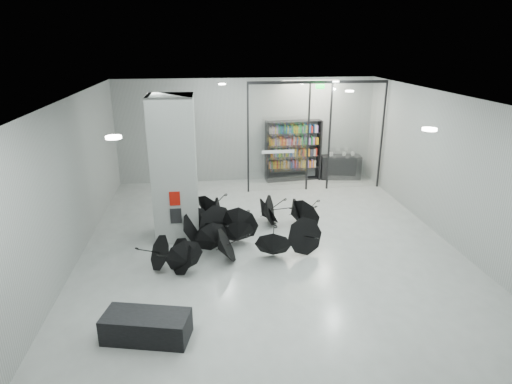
{
  "coord_description": "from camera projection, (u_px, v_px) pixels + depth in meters",
  "views": [
    {
      "loc": [
        -1.65,
        -9.54,
        5.35
      ],
      "look_at": [
        -0.3,
        1.5,
        1.4
      ],
      "focal_mm": 30.18,
      "sensor_mm": 36.0,
      "label": 1
    }
  ],
  "objects": [
    {
      "name": "info_panel",
      "position": [
        176.0,
        216.0,
        11.63
      ],
      "size": [
        0.3,
        0.03,
        0.42
      ],
      "primitive_type": "cube",
      "color": "black",
      "rests_on": "column"
    },
    {
      "name": "shop_counter",
      "position": [
        340.0,
        167.0,
        17.45
      ],
      "size": [
        1.65,
        0.85,
        0.95
      ],
      "primitive_type": "cube",
      "rotation": [
        0.0,
        0.0,
        -0.14
      ],
      "color": "black",
      "rests_on": "ground"
    },
    {
      "name": "bookshelf",
      "position": [
        293.0,
        151.0,
        17.03
      ],
      "size": [
        2.21,
        0.67,
        2.39
      ],
      "primitive_type": null,
      "rotation": [
        0.0,
        0.0,
        0.11
      ],
      "color": "black",
      "rests_on": "ground"
    },
    {
      "name": "exit_sign",
      "position": [
        320.0,
        87.0,
        14.86
      ],
      "size": [
        0.3,
        0.06,
        0.15
      ],
      "primitive_type": "cube",
      "color": "#0CE533",
      "rests_on": "room"
    },
    {
      "name": "bench",
      "position": [
        147.0,
        326.0,
        8.08
      ],
      "size": [
        1.72,
        1.04,
        0.52
      ],
      "primitive_type": "cube",
      "rotation": [
        0.0,
        0.0,
        -0.23
      ],
      "color": "black",
      "rests_on": "ground"
    },
    {
      "name": "fire_cabinet",
      "position": [
        175.0,
        199.0,
        11.46
      ],
      "size": [
        0.28,
        0.04,
        0.38
      ],
      "primitive_type": "cube",
      "color": "#A50A07",
      "rests_on": "column"
    },
    {
      "name": "room",
      "position": [
        277.0,
        154.0,
        9.95
      ],
      "size": [
        14.0,
        14.02,
        4.01
      ],
      "color": "gray",
      "rests_on": "ground"
    },
    {
      "name": "glass_partition",
      "position": [
        316.0,
        132.0,
        15.59
      ],
      "size": [
        5.06,
        0.08,
        4.0
      ],
      "color": "silver",
      "rests_on": "ground"
    },
    {
      "name": "umbrella_cluster",
      "position": [
        234.0,
        233.0,
        11.86
      ],
      "size": [
        5.21,
        4.11,
        1.29
      ],
      "color": "black",
      "rests_on": "ground"
    },
    {
      "name": "column",
      "position": [
        175.0,
        169.0,
        11.82
      ],
      "size": [
        1.2,
        1.2,
        4.0
      ],
      "primitive_type": "cube",
      "color": "slate",
      "rests_on": "ground"
    }
  ]
}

